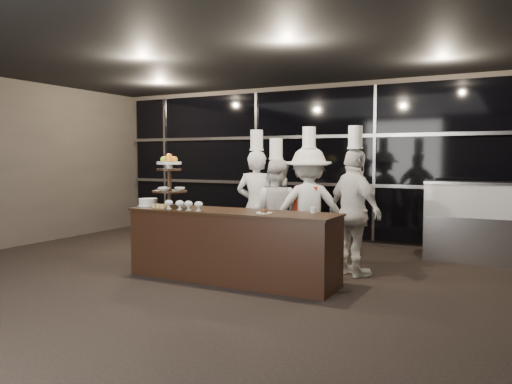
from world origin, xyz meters
The scene contains 14 objects.
room centered at (0.00, 0.00, 1.50)m, with size 10.00×10.00×10.00m.
window_wall centered at (0.00, 4.94, 1.50)m, with size 8.60×0.10×2.80m.
buffet_counter centered at (0.21, 1.52, 0.47)m, with size 2.84×0.74×0.92m.
display_stand centered at (-0.79, 1.52, 1.34)m, with size 0.48×0.48×0.74m.
compotes centered at (-0.39, 1.30, 1.00)m, with size 0.59×0.11×0.12m.
layer_cake centered at (-1.13, 1.47, 0.97)m, with size 0.30×0.30×0.11m.
pastry_squares centered at (-0.82, 1.36, 0.95)m, with size 0.19×0.13×0.05m.
small_plate centered at (0.73, 1.42, 0.94)m, with size 0.20×0.20×0.05m.
chef_cup centered at (1.25, 1.77, 0.96)m, with size 0.08×0.08×0.07m, color white.
display_case centered at (2.86, 4.30, 0.69)m, with size 1.32×0.58×1.24m.
chef_a centered at (0.01, 2.62, 0.89)m, with size 0.69×0.52×2.02m.
chef_b centered at (0.34, 2.59, 0.81)m, with size 0.79×0.63×1.89m.
chef_c centered at (0.82, 2.67, 0.88)m, with size 1.30×1.10×2.04m.
chef_d centered at (1.55, 2.50, 0.88)m, with size 1.07×0.93×2.03m.
Camera 1 is at (3.47, -4.03, 1.61)m, focal length 35.00 mm.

